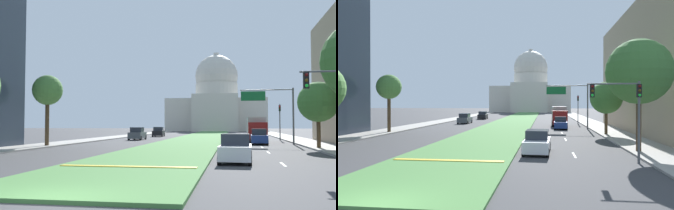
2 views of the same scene
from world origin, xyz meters
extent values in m
plane|color=#3D3D3F|center=(0.00, 60.63, 0.00)|extent=(266.77, 266.77, 0.00)
cube|color=#4C8442|center=(0.00, 54.57, 0.07)|extent=(8.03, 109.13, 0.14)
cube|color=gold|center=(0.00, 8.86, 0.16)|extent=(7.22, 0.50, 0.04)
cube|color=silver|center=(8.27, 12.86, 0.00)|extent=(0.16, 2.40, 0.01)
cube|color=silver|center=(8.27, 22.46, 0.00)|extent=(0.16, 2.40, 0.01)
cube|color=silver|center=(8.27, 29.62, 0.00)|extent=(0.16, 2.40, 0.01)
cube|color=silver|center=(8.27, 41.07, 0.00)|extent=(0.16, 2.40, 0.01)
cube|color=silver|center=(8.27, 51.74, 0.00)|extent=(0.16, 2.40, 0.01)
cube|color=silver|center=(8.27, 62.64, 0.00)|extent=(0.16, 2.40, 0.01)
cube|color=#9E9991|center=(-14.52, 48.50, 0.07)|extent=(4.00, 109.13, 0.15)
cube|color=#9E9991|center=(14.52, 48.50, 0.07)|extent=(4.00, 109.13, 0.15)
cube|color=beige|center=(0.00, 121.26, 5.23)|extent=(31.77, 21.91, 10.47)
cube|color=beige|center=(0.00, 108.30, 5.76)|extent=(13.98, 4.00, 11.52)
cylinder|color=beige|center=(0.00, 121.26, 13.21)|extent=(14.09, 14.09, 5.48)
sphere|color=beige|center=(0.00, 121.26, 18.46)|extent=(14.33, 14.33, 14.33)
cylinder|color=beige|center=(0.00, 121.26, 24.90)|extent=(1.80, 1.80, 3.00)
cylinder|color=#515456|center=(12.02, 10.13, 2.60)|extent=(0.16, 0.16, 5.20)
cube|color=black|center=(12.02, 10.13, 4.60)|extent=(0.28, 0.24, 0.84)
sphere|color=#510F0F|center=(12.02, 9.99, 4.88)|extent=(0.18, 0.18, 0.18)
sphere|color=#4C380F|center=(12.02, 9.99, 4.60)|extent=(0.18, 0.18, 0.18)
sphere|color=#1ED838|center=(12.02, 9.99, 4.32)|extent=(0.18, 0.18, 0.18)
cylinder|color=#515456|center=(10.42, 10.13, 5.05)|extent=(3.20, 0.10, 0.10)
cube|color=black|center=(9.14, 10.13, 4.60)|extent=(0.28, 0.24, 0.84)
sphere|color=#510F0F|center=(9.14, 9.99, 4.88)|extent=(0.18, 0.18, 0.18)
sphere|color=#4C380F|center=(9.14, 9.99, 4.60)|extent=(0.18, 0.18, 0.18)
sphere|color=#1ED838|center=(9.14, 9.99, 4.32)|extent=(0.18, 0.18, 0.18)
cylinder|color=#515456|center=(12.02, 46.82, 2.60)|extent=(0.16, 0.16, 5.20)
cube|color=black|center=(12.02, 46.82, 4.60)|extent=(0.28, 0.24, 0.84)
sphere|color=red|center=(12.02, 46.68, 4.88)|extent=(0.18, 0.18, 0.18)
sphere|color=#4C380F|center=(12.02, 46.68, 4.60)|extent=(0.18, 0.18, 0.18)
sphere|color=#0F4219|center=(12.02, 46.68, 4.32)|extent=(0.18, 0.18, 0.18)
cylinder|color=#515456|center=(12.22, 35.52, 3.25)|extent=(0.20, 0.20, 6.50)
cylinder|color=#515456|center=(9.23, 35.52, 6.30)|extent=(5.98, 0.12, 0.12)
cube|color=#146033|center=(7.73, 35.47, 5.60)|extent=(2.80, 0.08, 1.10)
cylinder|color=#4C3823|center=(13.22, 14.39, 2.42)|extent=(0.39, 0.39, 4.85)
sphere|color=#3D7033|center=(13.22, 14.39, 6.21)|extent=(4.96, 4.96, 4.96)
cylinder|color=#4C3823|center=(-13.49, 26.77, 2.50)|extent=(0.41, 0.41, 5.00)
sphere|color=#4C7F3D|center=(-13.49, 26.77, 5.85)|extent=(3.10, 3.10, 3.10)
cylinder|color=#4C3823|center=(13.26, 27.33, 1.69)|extent=(0.36, 0.36, 3.38)
sphere|color=#3D7033|center=(13.26, 27.33, 4.41)|extent=(3.77, 3.77, 3.77)
cube|color=silver|center=(5.54, 13.40, 0.64)|extent=(2.07, 4.42, 0.84)
cube|color=#282D38|center=(5.55, 13.58, 1.41)|extent=(1.74, 2.15, 0.69)
cylinder|color=black|center=(6.32, 11.65, 0.32)|extent=(0.25, 0.65, 0.64)
cylinder|color=black|center=(4.61, 11.72, 0.32)|extent=(0.25, 0.65, 0.64)
cylinder|color=black|center=(6.48, 15.08, 0.32)|extent=(0.25, 0.65, 0.64)
cylinder|color=black|center=(4.77, 15.16, 0.32)|extent=(0.25, 0.65, 0.64)
cube|color=navy|center=(8.35, 35.36, 0.65)|extent=(1.95, 4.27, 0.87)
cube|color=#282D38|center=(8.36, 35.52, 1.44)|extent=(1.67, 2.07, 0.71)
cylinder|color=black|center=(9.15, 33.67, 0.32)|extent=(0.24, 0.65, 0.64)
cylinder|color=black|center=(7.47, 33.71, 0.32)|extent=(0.24, 0.65, 0.64)
cylinder|color=black|center=(9.24, 37.00, 0.32)|extent=(0.24, 0.65, 0.64)
cylinder|color=black|center=(7.56, 37.04, 0.32)|extent=(0.24, 0.65, 0.64)
cube|color=#4C5156|center=(-8.54, 45.32, 0.67)|extent=(1.95, 4.37, 0.90)
cube|color=#282D38|center=(-8.53, 45.15, 1.49)|extent=(1.69, 2.11, 0.74)
cylinder|color=black|center=(-9.43, 47.03, 0.32)|extent=(0.23, 0.64, 0.64)
cylinder|color=black|center=(-7.70, 47.06, 0.32)|extent=(0.23, 0.64, 0.64)
cylinder|color=black|center=(-9.38, 43.59, 0.32)|extent=(0.23, 0.64, 0.64)
cylinder|color=black|center=(-7.65, 43.61, 0.32)|extent=(0.23, 0.64, 0.64)
cube|color=black|center=(-8.26, 60.48, 0.65)|extent=(2.20, 4.82, 0.86)
cube|color=#282D38|center=(-8.25, 60.30, 1.44)|extent=(1.81, 2.36, 0.71)
cylinder|color=black|center=(-9.25, 62.32, 0.32)|extent=(0.26, 0.65, 0.64)
cylinder|color=black|center=(-7.53, 62.44, 0.32)|extent=(0.26, 0.65, 0.64)
cylinder|color=black|center=(-8.99, 58.53, 0.32)|extent=(0.26, 0.65, 0.64)
cylinder|color=black|center=(-7.27, 58.65, 0.32)|extent=(0.26, 0.65, 0.64)
cube|color=maroon|center=(8.44, 39.27, 1.45)|extent=(2.30, 2.00, 2.20)
cube|color=#B2B2B7|center=(8.44, 42.47, 1.80)|extent=(2.30, 4.40, 2.80)
cylinder|color=black|center=(9.49, 39.27, 0.45)|extent=(0.30, 0.90, 0.90)
cylinder|color=black|center=(7.39, 39.27, 0.45)|extent=(0.30, 0.90, 0.90)
cylinder|color=black|center=(9.49, 43.57, 0.45)|extent=(0.30, 0.90, 0.90)
cylinder|color=black|center=(7.39, 43.57, 0.45)|extent=(0.30, 0.90, 0.90)
camera|label=1|loc=(5.40, -10.78, 2.36)|focal=41.71mm
camera|label=2|loc=(6.16, -10.28, 3.86)|focal=33.17mm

